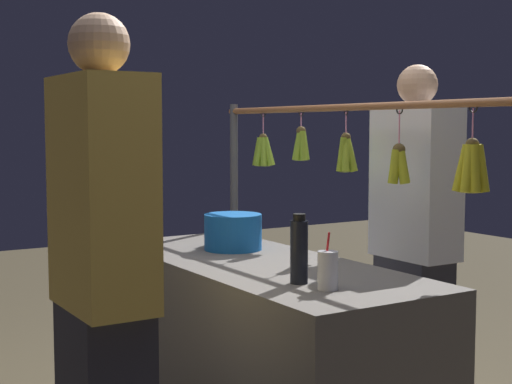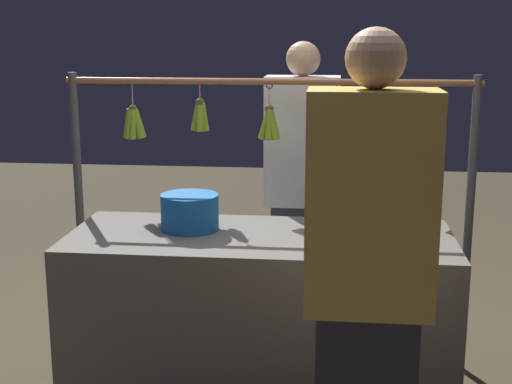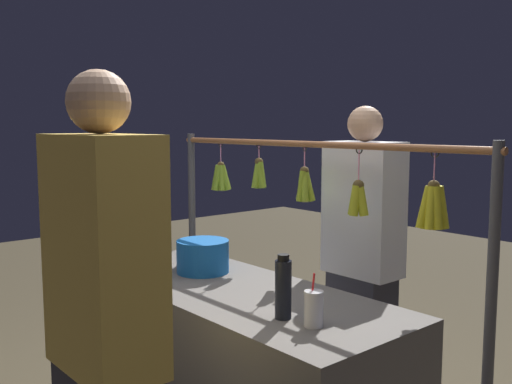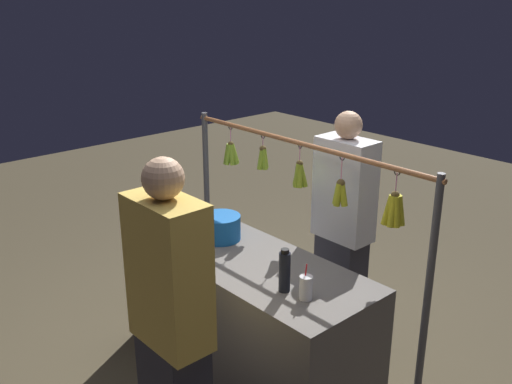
# 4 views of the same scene
# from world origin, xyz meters

# --- Properties ---
(ground_plane) EXTENTS (12.00, 12.00, 0.00)m
(ground_plane) POSITION_xyz_m (0.00, 0.00, 0.00)
(ground_plane) COLOR brown
(market_counter) EXTENTS (1.76, 0.70, 0.83)m
(market_counter) POSITION_xyz_m (0.00, 0.00, 0.42)
(market_counter) COLOR #66605B
(market_counter) RESTS_ON ground
(display_rack) EXTENTS (2.08, 0.14, 1.53)m
(display_rack) POSITION_xyz_m (-0.05, -0.46, 1.10)
(display_rack) COLOR #4C4C51
(display_rack) RESTS_ON ground
(water_bottle) EXTENTS (0.07, 0.07, 0.26)m
(water_bottle) POSITION_xyz_m (-0.46, 0.12, 0.95)
(water_bottle) COLOR black
(water_bottle) RESTS_ON market_counter
(blue_bucket) EXTENTS (0.27, 0.27, 0.17)m
(blue_bucket) POSITION_xyz_m (0.33, -0.06, 0.91)
(blue_bucket) COLOR blue
(blue_bucket) RESTS_ON market_counter
(drink_cup) EXTENTS (0.07, 0.07, 0.20)m
(drink_cup) POSITION_xyz_m (-0.60, 0.09, 0.90)
(drink_cup) COLOR silver
(drink_cup) RESTS_ON market_counter
(vendor_person) EXTENTS (0.40, 0.22, 1.69)m
(vendor_person) POSITION_xyz_m (-0.15, -0.74, 0.83)
(vendor_person) COLOR #2D2D38
(vendor_person) RESTS_ON ground
(customer_person) EXTENTS (0.42, 0.23, 1.75)m
(customer_person) POSITION_xyz_m (-0.45, 0.86, 0.87)
(customer_person) COLOR #2D2D38
(customer_person) RESTS_ON ground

